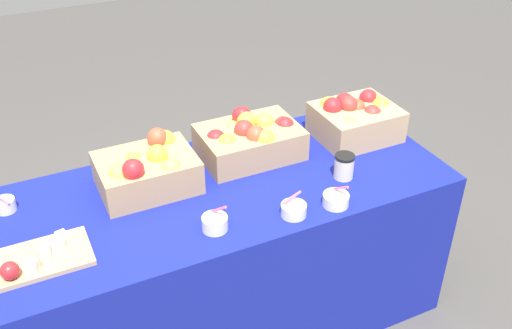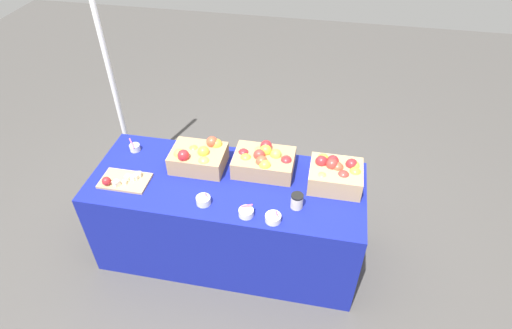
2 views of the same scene
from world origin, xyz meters
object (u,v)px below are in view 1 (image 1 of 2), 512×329
object	(u,v)px
sample_bowl_far	(336,200)
apple_crate_middle	(250,139)
sample_bowl_mid	(294,210)
sample_bowl_extra	(215,223)
apple_crate_left	(356,118)
coffee_cup	(344,166)
apple_crate_right	(147,170)
cutting_board_front	(38,259)
sample_bowl_near	(5,205)

from	to	relation	value
sample_bowl_far	apple_crate_middle	bearing A→B (deg)	106.83
sample_bowl_mid	sample_bowl_extra	xyz separation A→B (m)	(-0.29, 0.05, 0.00)
apple_crate_left	sample_bowl_far	bearing A→B (deg)	-130.87
apple_crate_left	coffee_cup	distance (m)	0.35
sample_bowl_far	coffee_cup	distance (m)	0.20
sample_bowl_extra	apple_crate_right	bearing A→B (deg)	110.87
cutting_board_front	sample_bowl_extra	world-z (taller)	sample_bowl_extra
apple_crate_middle	apple_crate_right	size ratio (longest dim) A/B	1.11
sample_bowl_near	sample_bowl_far	bearing A→B (deg)	-23.94
sample_bowl_far	coffee_cup	xyz separation A→B (m)	(0.13, 0.15, 0.03)
apple_crate_left	coffee_cup	xyz separation A→B (m)	(-0.23, -0.27, -0.04)
sample_bowl_extra	cutting_board_front	bearing A→B (deg)	171.71
apple_crate_left	sample_bowl_near	size ratio (longest dim) A/B	3.69
sample_bowl_mid	apple_crate_middle	bearing A→B (deg)	85.71
sample_bowl_near	apple_crate_middle	bearing A→B (deg)	-2.21
coffee_cup	apple_crate_right	bearing A→B (deg)	159.56
sample_bowl_extra	coffee_cup	world-z (taller)	sample_bowl_extra
cutting_board_front	sample_bowl_mid	xyz separation A→B (m)	(0.89, -0.14, 0.01)
apple_crate_left	sample_bowl_extra	world-z (taller)	apple_crate_left
cutting_board_front	apple_crate_left	bearing A→B (deg)	10.46
apple_crate_left	sample_bowl_mid	world-z (taller)	apple_crate_left
apple_crate_right	cutting_board_front	world-z (taller)	apple_crate_right
sample_bowl_near	coffee_cup	world-z (taller)	coffee_cup
apple_crate_middle	cutting_board_front	world-z (taller)	apple_crate_middle
apple_crate_middle	sample_bowl_near	bearing A→B (deg)	177.79
apple_crate_left	coffee_cup	world-z (taller)	apple_crate_left
cutting_board_front	apple_crate_middle	bearing A→B (deg)	18.73
sample_bowl_near	cutting_board_front	bearing A→B (deg)	-79.39
cutting_board_front	sample_bowl_near	size ratio (longest dim) A/B	3.49
apple_crate_middle	sample_bowl_extra	size ratio (longest dim) A/B	3.72
sample_bowl_far	sample_bowl_extra	distance (m)	0.47
sample_bowl_mid	sample_bowl_far	world-z (taller)	sample_bowl_far
apple_crate_left	cutting_board_front	xyz separation A→B (m)	(-1.42, -0.26, -0.07)
sample_bowl_far	coffee_cup	size ratio (longest dim) A/B	0.96
apple_crate_left	sample_bowl_near	xyz separation A→B (m)	(-1.49, 0.09, -0.06)
coffee_cup	sample_bowl_mid	bearing A→B (deg)	-156.32
apple_crate_right	coffee_cup	bearing A→B (deg)	-20.44
apple_crate_left	sample_bowl_near	bearing A→B (deg)	176.56
apple_crate_middle	sample_bowl_far	distance (m)	0.49
apple_crate_left	sample_bowl_mid	bearing A→B (deg)	-143.12
sample_bowl_near	sample_bowl_extra	xyz separation A→B (m)	(0.66, -0.44, 0.00)
apple_crate_middle	apple_crate_right	bearing A→B (deg)	-174.53
cutting_board_front	sample_bowl_far	xyz separation A→B (m)	(1.07, -0.15, 0.01)
apple_crate_middle	cutting_board_front	bearing A→B (deg)	-161.27
cutting_board_front	apple_crate_right	bearing A→B (deg)	30.23
apple_crate_middle	cutting_board_front	distance (m)	0.98
sample_bowl_near	coffee_cup	xyz separation A→B (m)	(1.26, -0.36, 0.03)
cutting_board_front	coffee_cup	world-z (taller)	coffee_cup
apple_crate_right	sample_bowl_extra	distance (m)	0.39
sample_bowl_near	apple_crate_right	bearing A→B (deg)	-8.88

